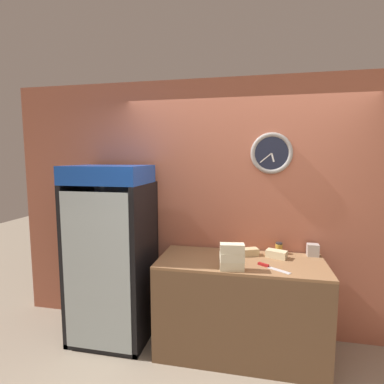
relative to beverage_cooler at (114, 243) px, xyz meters
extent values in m
cube|color=#B7664C|center=(1.32, 0.34, 0.36)|extent=(5.20, 0.06, 2.70)
torus|color=gray|center=(1.59, 0.30, 0.94)|extent=(0.42, 0.04, 0.42)
cylinder|color=#1E2338|center=(1.59, 0.30, 0.94)|extent=(0.34, 0.01, 0.34)
cube|color=white|center=(1.60, 0.29, 0.90)|extent=(0.04, 0.01, 0.09)
cube|color=white|center=(1.54, 0.29, 0.89)|extent=(0.12, 0.01, 0.10)
cube|color=brown|center=(1.32, -0.05, -0.55)|extent=(1.56, 0.68, 0.90)
cube|color=#8E6642|center=(1.32, -0.05, -0.09)|extent=(1.56, 0.68, 0.02)
cube|color=black|center=(0.00, 0.27, -0.18)|extent=(0.78, 0.04, 1.63)
cube|color=black|center=(-0.36, -0.04, -0.18)|extent=(0.05, 0.67, 1.63)
cube|color=black|center=(0.37, -0.04, -0.18)|extent=(0.05, 0.67, 1.63)
cube|color=black|center=(0.00, -0.04, -0.97)|extent=(0.78, 0.67, 0.05)
cube|color=white|center=(0.00, 0.25, -0.18)|extent=(0.68, 0.02, 1.53)
cube|color=silver|center=(0.00, -0.38, -0.18)|extent=(0.68, 0.01, 1.53)
cube|color=blue|center=(0.00, -0.08, 0.73)|extent=(0.78, 0.60, 0.18)
cube|color=silver|center=(0.00, -0.06, -0.60)|extent=(0.66, 0.55, 0.01)
cube|color=silver|center=(0.00, -0.06, -0.31)|extent=(0.66, 0.55, 0.01)
cube|color=silver|center=(0.00, -0.06, -0.02)|extent=(0.66, 0.55, 0.01)
cube|color=silver|center=(0.00, -0.06, 0.27)|extent=(0.66, 0.55, 0.01)
cylinder|color=#72337F|center=(-0.20, -0.30, 0.36)|extent=(0.06, 0.06, 0.17)
cylinder|color=#72337F|center=(-0.20, -0.30, 0.48)|extent=(0.02, 0.02, 0.07)
cylinder|color=#72337F|center=(-0.21, -0.29, -0.24)|extent=(0.07, 0.07, 0.15)
cylinder|color=#72337F|center=(-0.21, -0.29, -0.13)|extent=(0.03, 0.03, 0.06)
cylinder|color=#2D6B38|center=(0.29, -0.30, 0.05)|extent=(0.06, 0.06, 0.14)
cylinder|color=#2D6B38|center=(0.29, -0.30, 0.15)|extent=(0.02, 0.02, 0.06)
cylinder|color=#72337F|center=(0.14, -0.29, 0.05)|extent=(0.08, 0.08, 0.14)
cylinder|color=#72337F|center=(0.14, -0.29, 0.16)|extent=(0.03, 0.03, 0.06)
cylinder|color=#2D6B38|center=(-0.01, -0.29, 0.05)|extent=(0.07, 0.07, 0.13)
cylinder|color=#2D6B38|center=(-0.01, -0.29, 0.14)|extent=(0.03, 0.03, 0.05)
cylinder|color=orange|center=(-0.18, -0.29, 0.06)|extent=(0.08, 0.08, 0.15)
cylinder|color=orange|center=(-0.18, -0.29, 0.16)|extent=(0.03, 0.03, 0.06)
cylinder|color=#B2BCCC|center=(-0.13, -0.30, -0.51)|extent=(0.06, 0.06, 0.17)
cylinder|color=#B2BCCC|center=(-0.13, -0.30, -0.39)|extent=(0.02, 0.02, 0.07)
cube|color=beige|center=(1.25, -0.32, -0.03)|extent=(0.22, 0.13, 0.08)
cube|color=beige|center=(1.25, -0.32, 0.04)|extent=(0.22, 0.14, 0.08)
cube|color=beige|center=(1.25, -0.32, 0.12)|extent=(0.22, 0.12, 0.08)
cube|color=beige|center=(1.66, 0.10, -0.04)|extent=(0.22, 0.16, 0.07)
cube|color=tan|center=(1.39, 0.11, -0.04)|extent=(0.20, 0.16, 0.07)
cube|color=silver|center=(1.65, -0.25, -0.07)|extent=(0.20, 0.15, 0.00)
cube|color=maroon|center=(1.52, -0.16, -0.06)|extent=(0.10, 0.08, 0.02)
cylinder|color=gold|center=(1.69, 0.23, -0.02)|extent=(0.07, 0.07, 0.10)
cylinder|color=#262628|center=(1.69, 0.23, 0.03)|extent=(0.07, 0.07, 0.01)
cube|color=#B7B2AD|center=(2.01, 0.22, -0.01)|extent=(0.11, 0.09, 0.12)
camera|label=1|loc=(1.42, -2.83, 0.90)|focal=28.00mm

